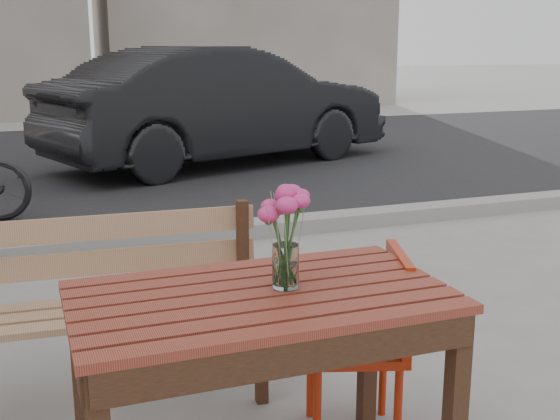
# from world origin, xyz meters

# --- Properties ---
(street) EXTENTS (30.00, 8.12, 0.12)m
(street) POSITION_xyz_m (0.00, 5.06, 0.03)
(street) COLOR black
(street) RESTS_ON ground
(main_table) EXTENTS (1.20, 0.70, 0.74)m
(main_table) POSITION_xyz_m (0.19, -0.16, 0.61)
(main_table) COLOR maroon
(main_table) RESTS_ON ground
(main_bench) EXTENTS (1.38, 0.49, 0.84)m
(main_bench) POSITION_xyz_m (-0.21, 0.73, 0.51)
(main_bench) COLOR #9B6E50
(main_bench) RESTS_ON ground
(red_chair) EXTENTS (0.47, 0.47, 0.75)m
(red_chair) POSITION_xyz_m (0.71, 0.06, 0.43)
(red_chair) COLOR #A3230A
(red_chair) RESTS_ON ground
(main_vase) EXTENTS (0.18, 0.18, 0.34)m
(main_vase) POSITION_xyz_m (0.27, -0.15, 0.95)
(main_vase) COLOR white
(main_vase) RESTS_ON main_table
(parked_car) EXTENTS (4.72, 2.92, 1.47)m
(parked_car) POSITION_xyz_m (1.93, 6.45, 0.73)
(parked_car) COLOR black
(parked_car) RESTS_ON ground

